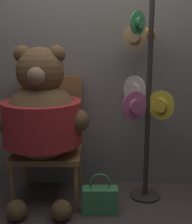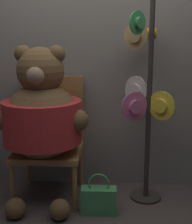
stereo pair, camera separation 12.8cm
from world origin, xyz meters
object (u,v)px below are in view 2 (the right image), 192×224
Objects in this scene: handbag_on_ground at (99,199)px; teddy_bear at (42,116)px; hat_display_rack at (145,97)px; chair at (50,135)px.

teddy_bear is at bearing 160.58° from handbag_on_ground.
handbag_on_ground is at bearing -142.35° from hat_display_rack.
hat_display_rack is at bearing -5.23° from chair.
hat_display_rack is at bearing 7.89° from teddy_bear.
hat_display_rack is (0.85, -0.08, 0.38)m from chair.
chair reaches higher than handbag_on_ground.
teddy_bear is at bearing -97.08° from chair.
handbag_on_ground is at bearing -38.54° from chair.
hat_display_rack reaches higher than teddy_bear.
chair is at bearing 82.92° from teddy_bear.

